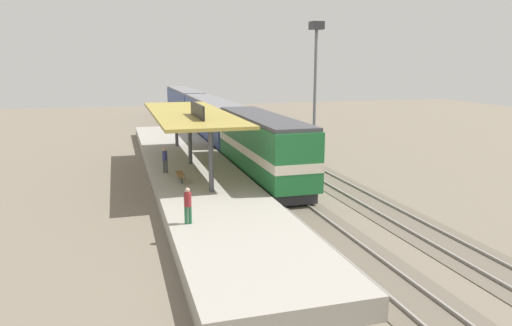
# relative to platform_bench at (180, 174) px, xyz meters

# --- Properties ---
(ground_plane) EXTENTS (120.00, 120.00, 0.00)m
(ground_plane) POSITION_rel_platform_bench_xyz_m (8.00, 5.04, -1.34)
(ground_plane) COLOR #706656
(track_near) EXTENTS (3.20, 110.00, 0.16)m
(track_near) POSITION_rel_platform_bench_xyz_m (6.00, 5.04, -1.31)
(track_near) COLOR #5F5649
(track_near) RESTS_ON ground
(track_far) EXTENTS (3.20, 110.00, 0.16)m
(track_far) POSITION_rel_platform_bench_xyz_m (10.60, 5.04, -1.31)
(track_far) COLOR #5F5649
(track_far) RESTS_ON ground
(platform) EXTENTS (6.00, 44.00, 0.90)m
(platform) POSITION_rel_platform_bench_xyz_m (1.40, 5.04, -0.89)
(platform) COLOR #9E998E
(platform) RESTS_ON ground
(station_canopy) EXTENTS (5.20, 18.00, 4.70)m
(station_canopy) POSITION_rel_platform_bench_xyz_m (1.40, 4.94, 3.19)
(station_canopy) COLOR #47474C
(station_canopy) RESTS_ON platform
(platform_bench) EXTENTS (0.44, 1.70, 0.50)m
(platform_bench) POSITION_rel_platform_bench_xyz_m (0.00, 0.00, 0.00)
(platform_bench) COLOR #333338
(platform_bench) RESTS_ON platform
(locomotive) EXTENTS (2.93, 14.43, 4.44)m
(locomotive) POSITION_rel_platform_bench_xyz_m (6.00, 2.18, 1.07)
(locomotive) COLOR #28282D
(locomotive) RESTS_ON track_near
(passenger_carriage_front) EXTENTS (2.90, 20.00, 4.24)m
(passenger_carriage_front) POSITION_rel_platform_bench_xyz_m (6.00, 20.18, 0.97)
(passenger_carriage_front) COLOR #28282D
(passenger_carriage_front) RESTS_ON track_near
(passenger_carriage_rear) EXTENTS (2.90, 20.00, 4.24)m
(passenger_carriage_rear) POSITION_rel_platform_bench_xyz_m (6.00, 40.98, 0.97)
(passenger_carriage_rear) COLOR #28282D
(passenger_carriage_rear) RESTS_ON track_near
(light_mast) EXTENTS (1.10, 1.10, 11.70)m
(light_mast) POSITION_rel_platform_bench_xyz_m (13.80, 11.44, 7.05)
(light_mast) COLOR slate
(light_mast) RESTS_ON ground
(person_waiting) EXTENTS (0.34, 0.34, 1.71)m
(person_waiting) POSITION_rel_platform_bench_xyz_m (-0.70, -8.19, 0.51)
(person_waiting) COLOR #23603D
(person_waiting) RESTS_ON platform
(person_walking) EXTENTS (0.34, 0.34, 1.71)m
(person_walking) POSITION_rel_platform_bench_xyz_m (-0.66, 2.63, 0.51)
(person_walking) COLOR #4C4C51
(person_walking) RESTS_ON platform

